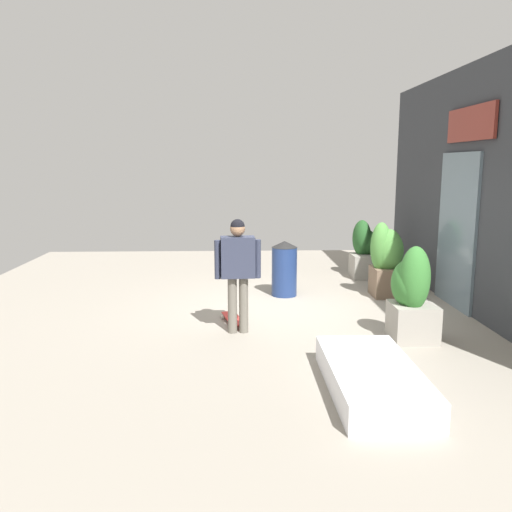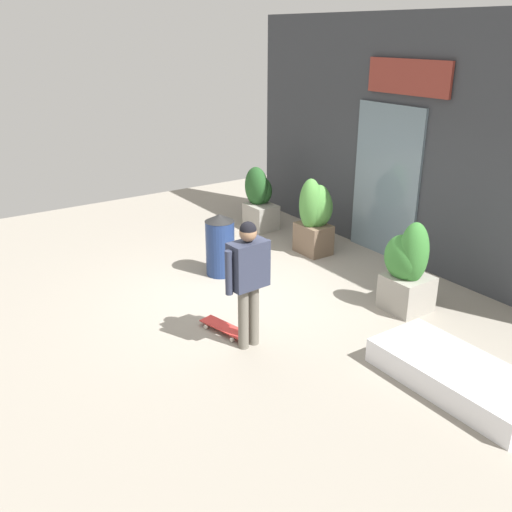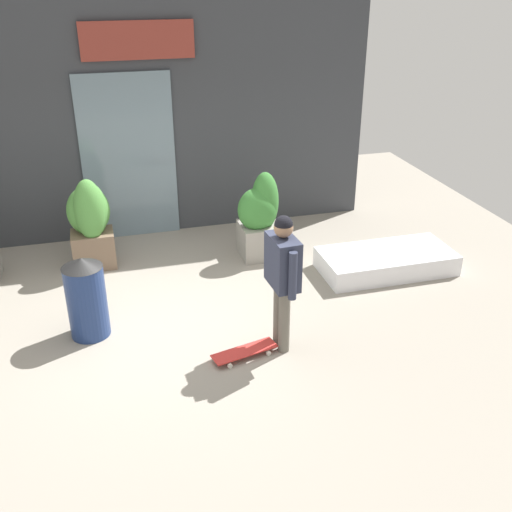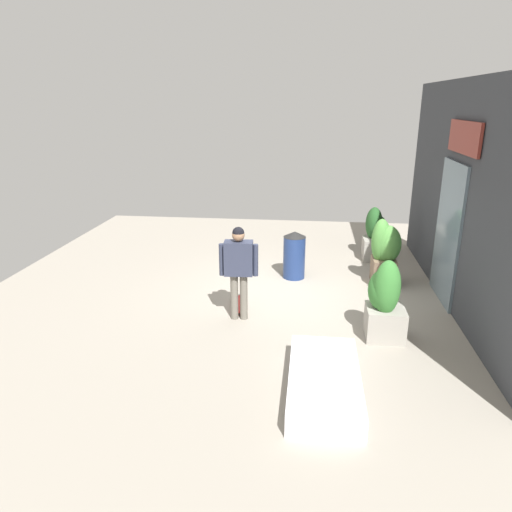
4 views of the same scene
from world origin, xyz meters
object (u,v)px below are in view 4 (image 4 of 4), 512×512
at_px(skateboard, 239,304).
at_px(trash_bin, 294,255).
at_px(planter_box_mid, 386,249).
at_px(planter_box_left, 375,233).
at_px(skateboarder, 239,264).
at_px(planter_box_right, 385,301).

relative_size(skateboard, trash_bin, 0.78).
height_order(planter_box_mid, trash_bin, planter_box_mid).
relative_size(skateboard, planter_box_left, 0.65).
bearing_deg(skateboarder, planter_box_right, -103.90).
distance_m(skateboarder, planter_box_mid, 3.35).
bearing_deg(skateboarder, skateboard, 5.17).
bearing_deg(skateboard, planter_box_left, -53.78).
bearing_deg(skateboard, skateboarder, 175.66).
bearing_deg(planter_box_left, skateboard, -40.42).
relative_size(planter_box_left, planter_box_mid, 0.89).
relative_size(planter_box_right, planter_box_mid, 0.97).
xyz_separation_m(skateboarder, trash_bin, (-2.11, 0.85, -0.49)).
distance_m(skateboarder, planter_box_right, 2.41).
distance_m(skateboard, planter_box_right, 2.63).
distance_m(skateboarder, trash_bin, 2.32).
xyz_separation_m(planter_box_right, trash_bin, (-2.52, -1.50, -0.11)).
bearing_deg(planter_box_mid, trash_bin, -93.96).
relative_size(skateboard, planter_box_right, 0.60).
bearing_deg(planter_box_left, trash_bin, -49.21).
bearing_deg(trash_bin, skateboarder, -22.00).
bearing_deg(skateboarder, trash_bin, -25.84).
relative_size(planter_box_right, trash_bin, 1.30).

